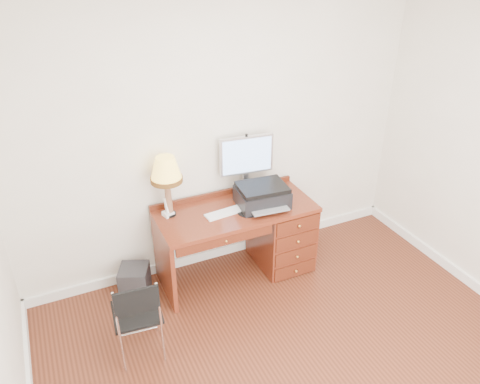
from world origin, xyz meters
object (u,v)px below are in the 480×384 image
printer (262,195)px  equipment_box (135,281)px  chair (138,311)px  desk (265,231)px  monitor (246,158)px  phone (168,210)px  leg_lamp (166,173)px

printer → equipment_box: 1.45m
printer → chair: (-1.39, -0.63, -0.38)m
printer → desk: bearing=32.3°
desk → monitor: (-0.11, 0.23, 0.72)m
desk → phone: bearing=170.9°
desk → phone: 1.02m
printer → chair: size_ratio=0.63×
printer → monitor: bearing=105.0°
monitor → printer: monitor is taller
chair → equipment_box: bearing=85.9°
phone → monitor: bearing=-10.2°
desk → leg_lamp: (-0.92, 0.16, 0.77)m
desk → monitor: bearing=115.0°
leg_lamp → equipment_box: bearing=-171.6°
leg_lamp → desk: bearing=-9.6°
printer → equipment_box: size_ratio=1.63×
monitor → leg_lamp: size_ratio=1.04×
desk → monitor: size_ratio=2.46×
chair → equipment_box: 0.83m
phone → equipment_box: phone is taller
printer → leg_lamp: bearing=172.9°
phone → equipment_box: size_ratio=0.62×
desk → printer: size_ratio=3.02×
desk → phone: phone is taller
desk → leg_lamp: bearing=170.4°
phone → desk: bearing=-24.8°
desk → chair: chair is taller
equipment_box → printer: bearing=18.0°
desk → printer: printer is taller
desk → equipment_box: bearing=175.8°
monitor → equipment_box: (-1.22, -0.13, -0.98)m
printer → leg_lamp: leg_lamp is taller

